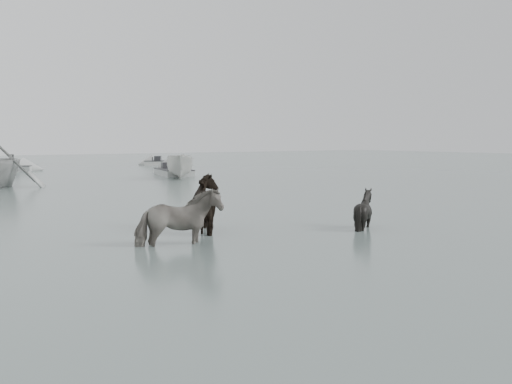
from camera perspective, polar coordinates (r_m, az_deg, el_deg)
ground at (r=15.12m, az=1.63°, el=-3.84°), size 140.00×140.00×0.00m
pony_pinto at (r=13.68m, az=-6.94°, el=-1.57°), size 1.92×1.12×1.53m
pony_dark at (r=15.83m, az=-3.92°, el=-0.50°), size 1.52×1.73×1.62m
pony_black at (r=16.45m, az=9.58°, el=-0.88°), size 1.30×1.19×1.32m
boat_small at (r=35.52m, az=-6.74°, el=2.41°), size 3.11×4.16×1.51m
skiff_port at (r=38.78m, az=-7.34°, el=2.05°), size 2.90×5.67×0.75m
skiff_mid at (r=46.52m, az=-21.28°, el=2.23°), size 5.07×4.20×0.75m
skiff_star at (r=52.48m, az=-8.16°, el=2.79°), size 4.46×3.55×0.75m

